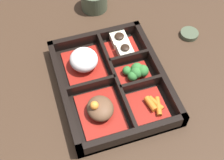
# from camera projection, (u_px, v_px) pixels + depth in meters

# --- Properties ---
(ground_plane) EXTENTS (3.00, 3.00, 0.00)m
(ground_plane) POSITION_uv_depth(u_px,v_px,m) (112.00, 86.00, 0.75)
(ground_plane) COLOR #382619
(bento_base) EXTENTS (0.31, 0.24, 0.01)m
(bento_base) POSITION_uv_depth(u_px,v_px,m) (112.00, 85.00, 0.74)
(bento_base) COLOR black
(bento_base) RESTS_ON ground_plane
(bento_rim) EXTENTS (0.31, 0.24, 0.04)m
(bento_rim) POSITION_uv_depth(u_px,v_px,m) (113.00, 81.00, 0.73)
(bento_rim) COLOR black
(bento_rim) RESTS_ON ground_plane
(bowl_stew) EXTENTS (0.12, 0.09, 0.05)m
(bowl_stew) POSITION_uv_depth(u_px,v_px,m) (100.00, 110.00, 0.68)
(bowl_stew) COLOR maroon
(bowl_stew) RESTS_ON bento_base
(bowl_rice) EXTENTS (0.12, 0.09, 0.05)m
(bowl_rice) POSITION_uv_depth(u_px,v_px,m) (84.00, 61.00, 0.75)
(bowl_rice) COLOR maroon
(bowl_rice) RESTS_ON bento_base
(bowl_carrots) EXTENTS (0.08, 0.08, 0.02)m
(bowl_carrots) POSITION_uv_depth(u_px,v_px,m) (150.00, 105.00, 0.70)
(bowl_carrots) COLOR maroon
(bowl_carrots) RESTS_ON bento_base
(bowl_greens) EXTENTS (0.06, 0.08, 0.04)m
(bowl_greens) POSITION_uv_depth(u_px,v_px,m) (136.00, 72.00, 0.74)
(bowl_greens) COLOR maroon
(bowl_greens) RESTS_ON bento_base
(bowl_tofu) EXTENTS (0.09, 0.08, 0.04)m
(bowl_tofu) POSITION_uv_depth(u_px,v_px,m) (122.00, 46.00, 0.79)
(bowl_tofu) COLOR maroon
(bowl_tofu) RESTS_ON bento_base
(tea_cup) EXTENTS (0.08, 0.08, 0.06)m
(tea_cup) POSITION_uv_depth(u_px,v_px,m) (94.00, 0.00, 0.89)
(tea_cup) COLOR #424C38
(tea_cup) RESTS_ON ground_plane
(sauce_dish) EXTENTS (0.05, 0.05, 0.01)m
(sauce_dish) POSITION_uv_depth(u_px,v_px,m) (189.00, 34.00, 0.84)
(sauce_dish) COLOR #424C38
(sauce_dish) RESTS_ON ground_plane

